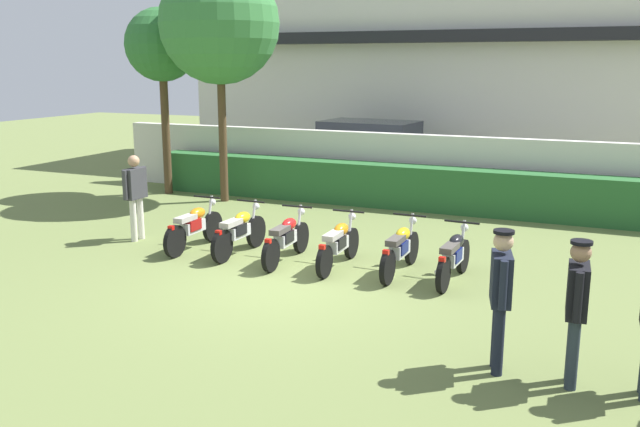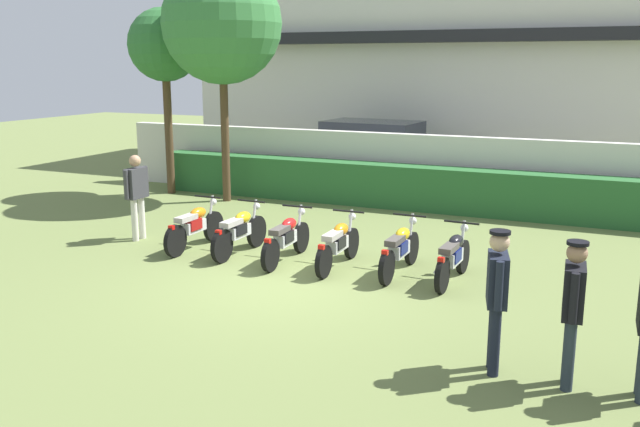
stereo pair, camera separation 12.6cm
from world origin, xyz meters
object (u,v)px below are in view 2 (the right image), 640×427
Objects in this scene: motorcycle_in_row_4 at (400,249)px; officer_1 at (573,302)px; officer_0 at (497,289)px; motorcycle_in_row_0 at (195,226)px; parked_car at (377,154)px; motorcycle_in_row_1 at (239,231)px; motorcycle_in_row_5 at (453,257)px; inspector_person at (137,189)px; tree_near_inspector at (165,46)px; motorcycle_in_row_2 at (286,238)px; motorcycle_in_row_3 at (338,244)px; tree_far_side at (222,24)px.

motorcycle_in_row_4 is 4.45m from officer_1.
motorcycle_in_row_0 is at bearing -39.45° from officer_0.
motorcycle_in_row_4 is at bearing -68.90° from officer_0.
parked_car reaches higher than motorcycle_in_row_0.
motorcycle_in_row_4 is 1.12× the size of officer_0.
motorcycle_in_row_1 is 3.14m from motorcycle_in_row_4.
motorcycle_in_row_5 is 3.80m from officer_1.
inspector_person is at bearing -101.91° from parked_car.
tree_near_inspector reaches higher than motorcycle_in_row_4.
parked_car is 2.40× the size of motorcycle_in_row_2.
motorcycle_in_row_2 is 1.01m from motorcycle_in_row_3.
tree_near_inspector is 2.09m from tree_far_side.
motorcycle_in_row_5 is 1.02× the size of inspector_person.
officer_1 is (2.05, -3.15, 0.56)m from motorcycle_in_row_5.
motorcycle_in_row_1 is (0.13, -8.12, -0.48)m from parked_car.
officer_1 reaches higher than motorcycle_in_row_1.
tree_far_side is at bearing 56.05° from motorcycle_in_row_4.
motorcycle_in_row_2 is 3.06m from motorcycle_in_row_5.
motorcycle_in_row_5 is (5.09, -0.03, -0.01)m from motorcycle_in_row_0.
motorcycle_in_row_0 reaches higher than motorcycle_in_row_4.
tree_far_side reaches higher than motorcycle_in_row_5.
tree_far_side reaches higher than motorcycle_in_row_3.
inspector_person is (-1.46, 0.13, 0.59)m from motorcycle_in_row_0.
officer_1 reaches higher than motorcycle_in_row_4.
inspector_person is (-2.34, -8.00, 0.11)m from parked_car.
motorcycle_in_row_0 is 7.07m from officer_0.
motorcycle_in_row_0 is at bearing -65.75° from tree_far_side.
parked_car is 0.77× the size of tree_far_side.
tree_far_side reaches higher than motorcycle_in_row_2.
motorcycle_in_row_5 is at bearing -89.12° from motorcycle_in_row_1.
officer_0 is 0.83m from officer_1.
motorcycle_in_row_0 is 3.04m from motorcycle_in_row_3.
motorcycle_in_row_5 is (3.06, 0.03, -0.00)m from motorcycle_in_row_2.
motorcycle_in_row_0 is 1.01× the size of motorcycle_in_row_3.
motorcycle_in_row_5 is (4.08, -0.03, -0.01)m from motorcycle_in_row_1.
tree_far_side is 11.68m from officer_0.
motorcycle_in_row_4 is at bearing -88.71° from motorcycle_in_row_0.
parked_car is 2.60× the size of motorcycle_in_row_5.
motorcycle_in_row_0 is 2.03m from motorcycle_in_row_2.
parked_car is 2.50× the size of motorcycle_in_row_1.
officer_0 is at bearing -42.15° from tree_far_side.
tree_far_side is (2.00, -0.32, 0.52)m from tree_near_inspector.
motorcycle_in_row_3 is at bearing -33.79° from tree_near_inspector.
motorcycle_in_row_0 is at bearing -28.15° from officer_1.
motorcycle_in_row_1 is at bearing -55.67° from tree_far_side.
tree_near_inspector is 2.63× the size of motorcycle_in_row_0.
officer_1 is at bearing -56.62° from parked_car.
tree_far_side is at bearing -55.11° from officer_0.
officer_0 reaches higher than officer_1.
inspector_person is at bearing 87.30° from motorcycle_in_row_3.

